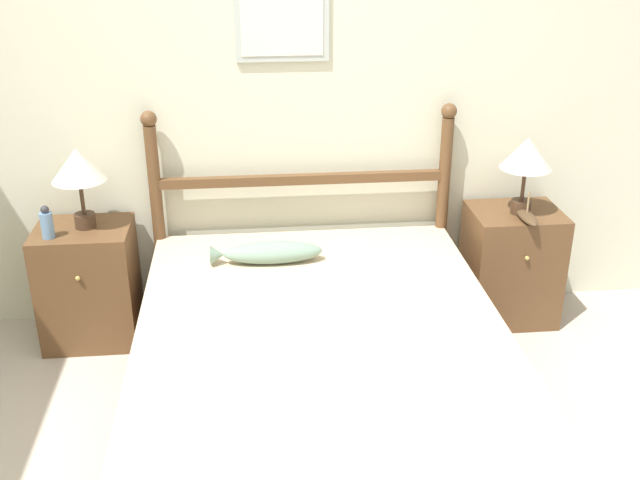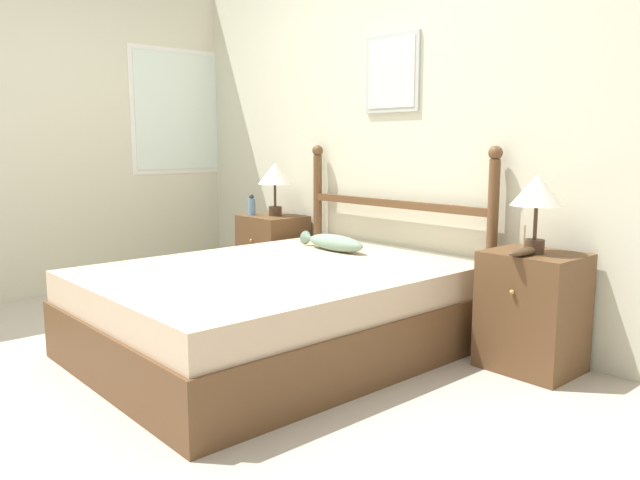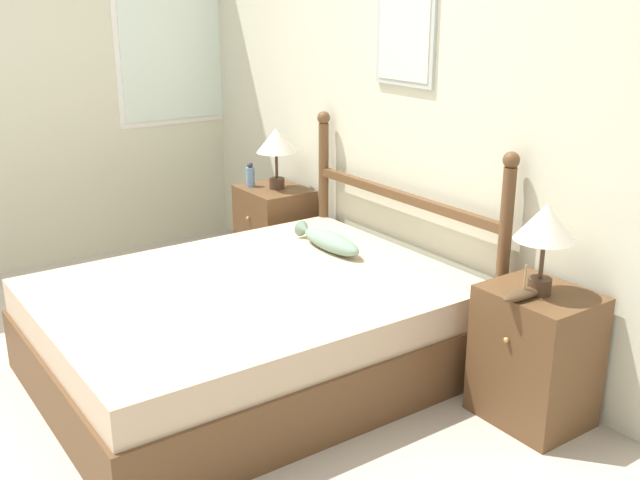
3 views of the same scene
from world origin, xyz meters
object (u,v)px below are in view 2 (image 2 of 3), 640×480
object	(u,v)px
table_lamp_right	(537,194)
fish_pillow	(333,242)
model_boat	(524,251)
table_lamp_left	(275,176)
bed	(276,310)
nightstand_right	(532,311)
bottle	(252,206)
nightstand_left	(273,255)

from	to	relation	value
table_lamp_right	fish_pillow	bearing A→B (deg)	-172.33
model_boat	fish_pillow	size ratio (longest dim) A/B	0.46
table_lamp_left	fish_pillow	size ratio (longest dim) A/B	0.75
model_boat	bed	bearing A→B (deg)	-147.69
nightstand_right	model_boat	xyz separation A→B (m)	(0.00, -0.13, 0.34)
table_lamp_left	bottle	xyz separation A→B (m)	(-0.15, -0.12, -0.23)
table_lamp_right	table_lamp_left	bearing A→B (deg)	178.99
nightstand_left	table_lamp_left	world-z (taller)	table_lamp_left
nightstand_left	bottle	size ratio (longest dim) A/B	3.77
nightstand_left	bottle	world-z (taller)	bottle
nightstand_right	bottle	distance (m)	2.41
nightstand_left	table_lamp_left	bearing A→B (deg)	25.94
nightstand_right	fish_pillow	distance (m)	1.36
bed	model_boat	distance (m)	1.39
nightstand_left	table_lamp_right	distance (m)	2.34
bed	table_lamp_left	xyz separation A→B (m)	(-1.10, 0.85, 0.69)
bed	table_lamp_right	size ratio (longest dim) A/B	5.02
bottle	fish_pillow	xyz separation A→B (m)	(1.06, -0.10, -0.16)
bed	nightstand_right	xyz separation A→B (m)	(1.12, 0.84, 0.07)
bed	table_lamp_right	distance (m)	1.55
table_lamp_right	fish_pillow	world-z (taller)	table_lamp_right
table_lamp_right	fish_pillow	xyz separation A→B (m)	(-1.33, -0.18, -0.39)
nightstand_left	fish_pillow	world-z (taller)	nightstand_left
table_lamp_right	nightstand_right	bearing A→B (deg)	103.56
nightstand_left	bottle	xyz separation A→B (m)	(-0.13, -0.10, 0.39)
table_lamp_left	nightstand_right	bearing A→B (deg)	-0.28
bed	table_lamp_right	xyz separation A→B (m)	(1.13, 0.81, 0.69)
bottle	table_lamp_left	bearing A→B (deg)	36.71
bed	table_lamp_right	bearing A→B (deg)	35.65
nightstand_left	nightstand_right	xyz separation A→B (m)	(2.25, 0.00, 0.00)
nightstand_left	nightstand_right	bearing A→B (deg)	0.00
nightstand_right	model_boat	bearing A→B (deg)	-87.86
nightstand_left	model_boat	bearing A→B (deg)	-3.20
bed	bottle	xyz separation A→B (m)	(-1.26, 0.73, 0.46)
table_lamp_left	model_boat	bearing A→B (deg)	-3.50
bottle	table_lamp_right	bearing A→B (deg)	1.82
nightstand_left	model_boat	distance (m)	2.28
bed	nightstand_left	distance (m)	1.40
nightstand_left	bottle	distance (m)	0.42
bed	nightstand_left	size ratio (longest dim) A/B	3.26
table_lamp_right	model_boat	size ratio (longest dim) A/B	1.63
nightstand_right	fish_pillow	xyz separation A→B (m)	(-1.32, -0.21, 0.23)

